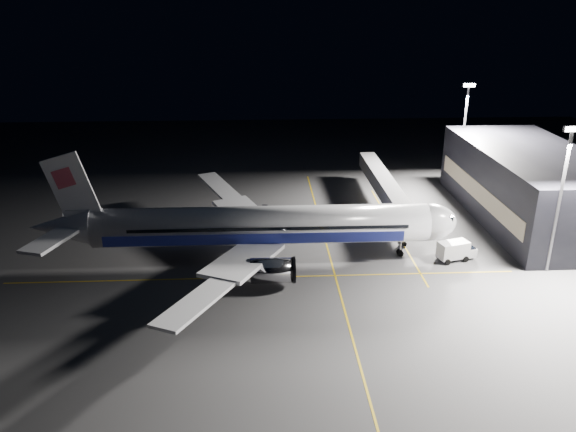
# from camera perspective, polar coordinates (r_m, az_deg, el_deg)

# --- Properties ---
(ground) EXTENTS (200.00, 200.00, 0.00)m
(ground) POSITION_cam_1_polar(r_m,az_deg,el_deg) (83.14, -2.60, -4.32)
(ground) COLOR #4C4C4F
(ground) RESTS_ON ground
(guide_line_main) EXTENTS (0.25, 80.00, 0.01)m
(guide_line_main) POSITION_cam_1_polar(r_m,az_deg,el_deg) (83.73, 4.28, -4.16)
(guide_line_main) COLOR gold
(guide_line_main) RESTS_ON ground
(guide_line_cross) EXTENTS (70.00, 0.25, 0.01)m
(guide_line_cross) POSITION_cam_1_polar(r_m,az_deg,el_deg) (77.77, -2.57, -6.23)
(guide_line_cross) COLOR gold
(guide_line_cross) RESTS_ON ground
(guide_line_side) EXTENTS (0.25, 40.00, 0.01)m
(guide_line_side) POSITION_cam_1_polar(r_m,az_deg,el_deg) (94.83, 10.77, -1.33)
(guide_line_side) COLOR gold
(guide_line_side) RESTS_ON ground
(airliner) EXTENTS (61.48, 54.22, 16.64)m
(airliner) POSITION_cam_1_polar(r_m,az_deg,el_deg) (81.04, -3.42, -1.04)
(airliner) COLOR silver
(airliner) RESTS_ON ground
(terminal) EXTENTS (18.12, 40.00, 12.00)m
(terminal) POSITION_cam_1_polar(r_m,az_deg,el_deg) (104.51, 23.40, 2.89)
(terminal) COLOR black
(terminal) RESTS_ON ground
(jet_bridge) EXTENTS (3.60, 34.40, 6.30)m
(jet_bridge) POSITION_cam_1_polar(r_m,az_deg,el_deg) (100.58, 9.92, 2.84)
(jet_bridge) COLOR #B2B2B7
(jet_bridge) RESTS_ON ground
(floodlight_mast_north) EXTENTS (2.40, 0.68, 20.70)m
(floodlight_mast_north) POSITION_cam_1_polar(r_m,az_deg,el_deg) (116.56, 17.47, 8.71)
(floodlight_mast_north) COLOR #59595E
(floodlight_mast_north) RESTS_ON ground
(floodlight_mast_south) EXTENTS (2.40, 0.67, 20.70)m
(floodlight_mast_south) POSITION_cam_1_polar(r_m,az_deg,el_deg) (83.11, 26.07, 2.62)
(floodlight_mast_south) COLOR #59595E
(floodlight_mast_south) RESTS_ON ground
(service_truck) EXTENTS (6.06, 3.72, 2.90)m
(service_truck) POSITION_cam_1_polar(r_m,az_deg,el_deg) (85.60, 16.72, -3.33)
(service_truck) COLOR silver
(service_truck) RESTS_ON ground
(baggage_tug) EXTENTS (2.46, 2.09, 1.61)m
(baggage_tug) POSITION_cam_1_polar(r_m,az_deg,el_deg) (99.61, -2.38, 0.63)
(baggage_tug) COLOR black
(baggage_tug) RESTS_ON ground
(safety_cone_a) EXTENTS (0.36, 0.36, 0.55)m
(safety_cone_a) POSITION_cam_1_polar(r_m,az_deg,el_deg) (94.23, -2.35, -0.93)
(safety_cone_a) COLOR #F63F0A
(safety_cone_a) RESTS_ON ground
(safety_cone_b) EXTENTS (0.45, 0.45, 0.67)m
(safety_cone_b) POSITION_cam_1_polar(r_m,az_deg,el_deg) (93.48, -5.63, -1.17)
(safety_cone_b) COLOR #F63F0A
(safety_cone_b) RESTS_ON ground
(safety_cone_c) EXTENTS (0.39, 0.39, 0.58)m
(safety_cone_c) POSITION_cam_1_polar(r_m,az_deg,el_deg) (95.44, -7.47, -0.79)
(safety_cone_c) COLOR #F63F0A
(safety_cone_c) RESTS_ON ground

